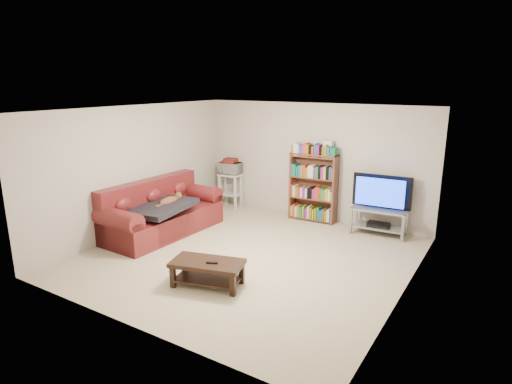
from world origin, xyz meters
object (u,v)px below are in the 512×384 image
Objects in this scene: sofa at (160,215)px; bookshelf at (313,187)px; tv_stand at (379,217)px; coffee_table at (207,269)px.

bookshelf is (2.16, 2.21, 0.38)m from sofa.
sofa is 1.69× the size of bookshelf.
bookshelf reaches higher than sofa.
tv_stand is at bearing 31.92° from sofa.
coffee_table is at bearing -117.41° from tv_stand.
tv_stand is (1.46, 3.36, 0.09)m from coffee_table.
tv_stand is (3.58, 2.08, -0.00)m from sofa.
coffee_table is 3.66m from tv_stand.
sofa is 2.13× the size of coffee_table.
tv_stand is 1.47m from bookshelf.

